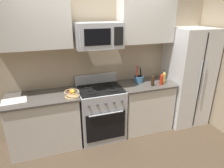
{
  "coord_description": "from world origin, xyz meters",
  "views": [
    {
      "loc": [
        -0.79,
        -2.26,
        2.18
      ],
      "look_at": [
        0.17,
        0.56,
        1.03
      ],
      "focal_mm": 31.06,
      "sensor_mm": 36.0,
      "label": 1
    }
  ],
  "objects_px": {
    "microwave": "(98,35)",
    "cutting_board": "(14,101)",
    "refrigerator": "(187,77)",
    "bottle_oil": "(164,77)",
    "fruit_basket": "(72,93)",
    "apple_loose": "(73,93)",
    "range_oven": "(101,112)",
    "bottle_hot_sauce": "(162,79)",
    "bottle_soy": "(153,80)",
    "utensil_crock": "(139,78)"
  },
  "relations": [
    {
      "from": "fruit_basket",
      "to": "apple_loose",
      "type": "height_order",
      "value": "fruit_basket"
    },
    {
      "from": "microwave",
      "to": "bottle_hot_sauce",
      "type": "distance_m",
      "value": 1.36
    },
    {
      "from": "refrigerator",
      "to": "bottle_oil",
      "type": "height_order",
      "value": "refrigerator"
    },
    {
      "from": "microwave",
      "to": "fruit_basket",
      "type": "height_order",
      "value": "microwave"
    },
    {
      "from": "cutting_board",
      "to": "microwave",
      "type": "bearing_deg",
      "value": 3.72
    },
    {
      "from": "microwave",
      "to": "bottle_soy",
      "type": "xyz_separation_m",
      "value": [
        0.92,
        -0.17,
        -0.79
      ]
    },
    {
      "from": "range_oven",
      "to": "microwave",
      "type": "height_order",
      "value": "microwave"
    },
    {
      "from": "apple_loose",
      "to": "fruit_basket",
      "type": "bearing_deg",
      "value": -153.46
    },
    {
      "from": "utensil_crock",
      "to": "fruit_basket",
      "type": "height_order",
      "value": "utensil_crock"
    },
    {
      "from": "range_oven",
      "to": "fruit_basket",
      "type": "distance_m",
      "value": 0.7
    },
    {
      "from": "fruit_basket",
      "to": "bottle_soy",
      "type": "xyz_separation_m",
      "value": [
        1.42,
        -0.01,
        0.06
      ]
    },
    {
      "from": "utensil_crock",
      "to": "bottle_soy",
      "type": "distance_m",
      "value": 0.29
    },
    {
      "from": "bottle_hot_sauce",
      "to": "bottle_oil",
      "type": "bearing_deg",
      "value": 35.85
    },
    {
      "from": "range_oven",
      "to": "refrigerator",
      "type": "relative_size",
      "value": 0.58
    },
    {
      "from": "range_oven",
      "to": "bottle_hot_sauce",
      "type": "bearing_deg",
      "value": -7.28
    },
    {
      "from": "bottle_hot_sauce",
      "to": "cutting_board",
      "type": "bearing_deg",
      "value": 178.08
    },
    {
      "from": "fruit_basket",
      "to": "bottle_hot_sauce",
      "type": "bearing_deg",
      "value": -0.43
    },
    {
      "from": "apple_loose",
      "to": "cutting_board",
      "type": "xyz_separation_m",
      "value": [
        -0.86,
        0.06,
        -0.03
      ]
    },
    {
      "from": "microwave",
      "to": "cutting_board",
      "type": "relative_size",
      "value": 2.07
    },
    {
      "from": "bottle_hot_sauce",
      "to": "microwave",
      "type": "bearing_deg",
      "value": 171.33
    },
    {
      "from": "range_oven",
      "to": "bottle_soy",
      "type": "height_order",
      "value": "bottle_soy"
    },
    {
      "from": "utensil_crock",
      "to": "cutting_board",
      "type": "bearing_deg",
      "value": -175.42
    },
    {
      "from": "refrigerator",
      "to": "bottle_soy",
      "type": "bearing_deg",
      "value": -171.76
    },
    {
      "from": "range_oven",
      "to": "fruit_basket",
      "type": "height_order",
      "value": "range_oven"
    },
    {
      "from": "microwave",
      "to": "utensil_crock",
      "type": "xyz_separation_m",
      "value": [
        0.77,
        0.08,
        -0.82
      ]
    },
    {
      "from": "bottle_soy",
      "to": "bottle_oil",
      "type": "distance_m",
      "value": 0.28
    },
    {
      "from": "refrigerator",
      "to": "cutting_board",
      "type": "relative_size",
      "value": 5.4
    },
    {
      "from": "range_oven",
      "to": "apple_loose",
      "type": "bearing_deg",
      "value": -165.98
    },
    {
      "from": "range_oven",
      "to": "fruit_basket",
      "type": "bearing_deg",
      "value": -165.36
    },
    {
      "from": "bottle_hot_sauce",
      "to": "range_oven",
      "type": "bearing_deg",
      "value": 172.72
    },
    {
      "from": "range_oven",
      "to": "utensil_crock",
      "type": "relative_size",
      "value": 3.32
    },
    {
      "from": "range_oven",
      "to": "bottle_soy",
      "type": "xyz_separation_m",
      "value": [
        0.92,
        -0.14,
        0.54
      ]
    },
    {
      "from": "apple_loose",
      "to": "cutting_board",
      "type": "distance_m",
      "value": 0.86
    },
    {
      "from": "refrigerator",
      "to": "bottle_hot_sauce",
      "type": "xyz_separation_m",
      "value": [
        -0.67,
        -0.12,
        0.08
      ]
    },
    {
      "from": "utensil_crock",
      "to": "apple_loose",
      "type": "xyz_separation_m",
      "value": [
        -1.24,
        -0.23,
        -0.03
      ]
    },
    {
      "from": "utensil_crock",
      "to": "bottle_oil",
      "type": "relative_size",
      "value": 1.38
    },
    {
      "from": "bottle_soy",
      "to": "bottle_hot_sauce",
      "type": "distance_m",
      "value": 0.18
    },
    {
      "from": "bottle_hot_sauce",
      "to": "bottle_oil",
      "type": "relative_size",
      "value": 0.97
    },
    {
      "from": "fruit_basket",
      "to": "cutting_board",
      "type": "distance_m",
      "value": 0.84
    },
    {
      "from": "microwave",
      "to": "apple_loose",
      "type": "bearing_deg",
      "value": -162.9
    },
    {
      "from": "range_oven",
      "to": "bottle_hot_sauce",
      "type": "relative_size",
      "value": 4.71
    },
    {
      "from": "utensil_crock",
      "to": "cutting_board",
      "type": "relative_size",
      "value": 0.95
    },
    {
      "from": "refrigerator",
      "to": "bottle_oil",
      "type": "xyz_separation_m",
      "value": [
        -0.57,
        -0.06,
        0.08
      ]
    },
    {
      "from": "fruit_basket",
      "to": "cutting_board",
      "type": "bearing_deg",
      "value": 175.25
    },
    {
      "from": "refrigerator",
      "to": "bottle_oil",
      "type": "bearing_deg",
      "value": -174.38
    },
    {
      "from": "cutting_board",
      "to": "bottle_oil",
      "type": "xyz_separation_m",
      "value": [
        2.52,
        -0.01,
        0.1
      ]
    },
    {
      "from": "refrigerator",
      "to": "bottle_hot_sauce",
      "type": "distance_m",
      "value": 0.68
    },
    {
      "from": "fruit_basket",
      "to": "apple_loose",
      "type": "xyz_separation_m",
      "value": [
        0.02,
        0.01,
        -0.01
      ]
    },
    {
      "from": "apple_loose",
      "to": "bottle_soy",
      "type": "bearing_deg",
      "value": -0.89
    },
    {
      "from": "range_oven",
      "to": "bottle_oil",
      "type": "relative_size",
      "value": 4.57
    }
  ]
}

